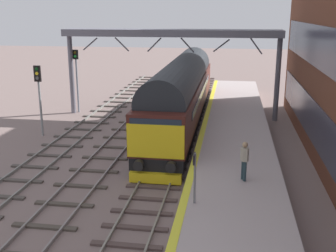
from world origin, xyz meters
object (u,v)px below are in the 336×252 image
(signal_post_mid, at_px, (39,91))
(platform_number_sign, at_px, (194,170))
(signal_post_far, at_px, (77,74))
(waiting_passenger, at_px, (244,157))
(diesel_locomotive, at_px, (182,91))

(signal_post_mid, relative_size, platform_number_sign, 2.38)
(platform_number_sign, bearing_deg, signal_post_mid, 136.08)
(signal_post_far, bearing_deg, signal_post_mid, -90.00)
(waiting_passenger, bearing_deg, signal_post_far, 18.08)
(signal_post_mid, distance_m, waiting_passenger, 14.76)
(platform_number_sign, relative_size, waiting_passenger, 1.15)
(signal_post_mid, relative_size, waiting_passenger, 2.74)
(diesel_locomotive, bearing_deg, platform_number_sign, -81.11)
(diesel_locomotive, bearing_deg, signal_post_mid, -158.59)
(signal_post_far, xyz_separation_m, platform_number_sign, (10.66, -16.77, -0.74))
(diesel_locomotive, distance_m, signal_post_far, 9.11)
(signal_post_mid, bearing_deg, signal_post_far, 90.00)
(signal_post_far, bearing_deg, platform_number_sign, -57.55)
(waiting_passenger, bearing_deg, platform_number_sign, 120.39)
(diesel_locomotive, relative_size, waiting_passenger, 12.12)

